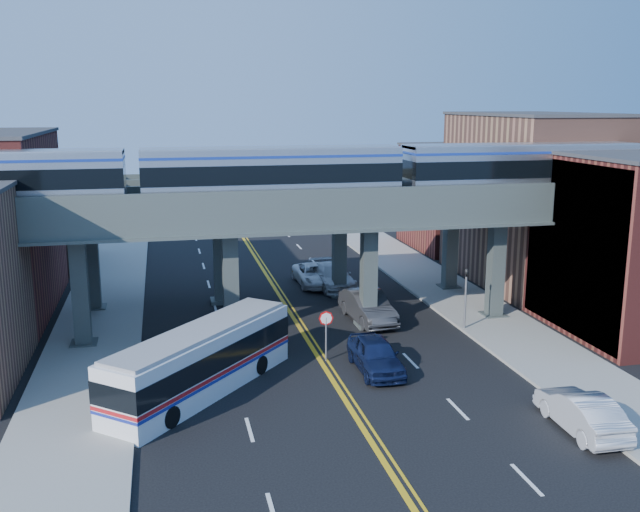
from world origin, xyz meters
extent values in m
plane|color=black|center=(0.00, 0.00, 0.00)|extent=(120.00, 120.00, 0.00)
cube|color=gray|center=(-11.50, 10.00, 0.08)|extent=(5.00, 70.00, 0.16)
cube|color=gray|center=(11.50, 10.00, 0.08)|extent=(5.00, 70.00, 0.16)
cube|color=brown|center=(-18.50, 29.00, 4.00)|extent=(8.00, 10.00, 8.00)
cube|color=maroon|center=(18.50, 4.00, 5.00)|extent=(8.00, 10.00, 10.00)
cube|color=brown|center=(18.50, 16.00, 6.00)|extent=(8.00, 14.00, 12.00)
cube|color=maroon|center=(18.50, 29.00, 4.50)|extent=(8.00, 10.00, 9.00)
cube|color=teal|center=(14.55, 4.00, 4.75)|extent=(0.10, 9.50, 9.50)
cube|color=#3D4645|center=(-12.00, 8.00, 3.00)|extent=(0.85, 0.85, 6.00)
cube|color=#3D4645|center=(-4.00, 8.00, 3.00)|extent=(0.85, 0.85, 6.00)
cube|color=#3D4645|center=(4.00, 8.00, 3.00)|extent=(0.85, 0.85, 6.00)
cube|color=#3D4645|center=(12.00, 8.00, 3.00)|extent=(0.85, 0.85, 6.00)
cube|color=#4F5B56|center=(0.00, 8.00, 6.70)|extent=(52.00, 3.60, 1.40)
cube|color=#3D4645|center=(-12.00, 15.00, 3.00)|extent=(0.85, 0.85, 6.00)
cube|color=#3D4645|center=(-4.00, 15.00, 3.00)|extent=(0.85, 0.85, 6.00)
cube|color=#3D4645|center=(4.00, 15.00, 3.00)|extent=(0.85, 0.85, 6.00)
cube|color=#3D4645|center=(12.00, 15.00, 3.00)|extent=(0.85, 0.85, 6.00)
cube|color=#4F5B56|center=(0.00, 15.00, 6.70)|extent=(52.00, 3.60, 1.40)
cube|color=black|center=(-11.89, 8.00, 7.52)|extent=(2.03, 2.03, 0.23)
cube|color=black|center=(-6.05, 8.00, 7.52)|extent=(2.03, 2.03, 0.23)
cube|color=black|center=(2.91, 8.00, 7.52)|extent=(2.03, 2.03, 0.23)
cube|color=#B9BCC4|center=(-1.57, 8.00, 9.10)|extent=(14.00, 2.67, 2.95)
cube|color=black|center=(-1.57, 8.00, 9.25)|extent=(14.02, 2.73, 1.01)
cube|color=black|center=(8.75, 8.00, 7.52)|extent=(2.03, 2.03, 0.23)
cube|color=black|center=(17.71, 8.00, 7.52)|extent=(2.03, 2.03, 0.23)
cube|color=#B9BCC4|center=(13.23, 8.00, 9.10)|extent=(14.00, 2.67, 2.95)
cube|color=black|center=(13.23, 8.00, 9.25)|extent=(14.02, 2.73, 1.01)
cylinder|color=slate|center=(0.30, 3.00, 1.15)|extent=(0.09, 0.09, 2.30)
cylinder|color=red|center=(0.30, 3.00, 2.25)|extent=(0.76, 0.04, 0.76)
cylinder|color=slate|center=(9.20, 6.00, 1.60)|extent=(0.12, 0.12, 3.20)
imported|color=black|center=(9.20, 6.00, 3.65)|extent=(0.15, 0.18, 0.90)
cube|color=silver|center=(-6.10, 0.30, 1.43)|extent=(9.07, 9.93, 2.86)
cube|color=black|center=(-6.10, 0.30, 1.80)|extent=(9.14, 9.99, 0.97)
cube|color=#B21419|center=(-6.10, 0.30, 1.15)|extent=(9.13, 9.99, 0.17)
cylinder|color=black|center=(-8.43, -2.37, 0.46)|extent=(2.49, 2.33, 0.92)
cylinder|color=black|center=(-4.07, 2.64, 0.46)|extent=(2.49, 2.33, 0.92)
imported|color=#101A3D|center=(2.34, 1.07, 0.84)|extent=(1.99, 4.92, 1.68)
imported|color=#2E2E31|center=(4.24, 8.93, 0.92)|extent=(2.37, 5.74, 1.85)
imported|color=silver|center=(2.96, 18.24, 0.74)|extent=(2.55, 5.35, 1.47)
imported|color=#B9B9BE|center=(4.05, 17.08, 0.84)|extent=(2.67, 5.90, 1.68)
imported|color=silver|center=(8.50, -6.95, 0.80)|extent=(1.83, 4.92, 1.61)
camera|label=1|loc=(-7.52, -30.57, 12.95)|focal=40.00mm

